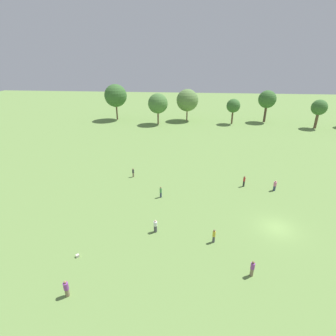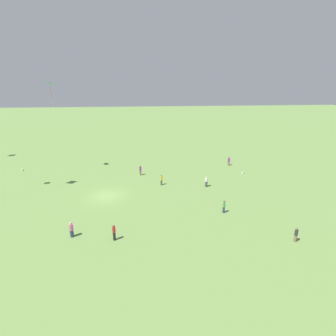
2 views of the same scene
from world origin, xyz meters
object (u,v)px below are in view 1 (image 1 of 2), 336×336
object	(u,v)px
person_2	(155,226)
person_5	(66,289)
person_0	(275,186)
person_3	(214,236)
person_1	(133,173)
person_7	(244,181)
person_6	(161,192)
person_4	(252,269)
picnic_bag_1	(78,256)

from	to	relation	value
person_2	person_5	distance (m)	11.72
person_0	person_3	xyz separation A→B (m)	(-10.28, -13.23, -0.00)
person_0	person_3	world-z (taller)	person_0
person_0	person_3	size ratio (longest dim) A/B	1.03
person_1	person_0	bearing A→B (deg)	-155.00
person_1	person_2	bearing A→B (deg)	143.76
person_1	person_7	size ratio (longest dim) A/B	0.88
person_2	person_6	world-z (taller)	person_6
person_5	person_7	xyz separation A→B (m)	(19.11, 22.69, 0.07)
person_0	person_4	xyz separation A→B (m)	(-6.95, -17.85, 0.01)
person_3	person_6	bearing A→B (deg)	-76.21
person_3	person_5	size ratio (longest dim) A/B	0.98
person_0	picnic_bag_1	size ratio (longest dim) A/B	3.92
person_5	person_1	bearing A→B (deg)	-68.84
picnic_bag_1	person_5	bearing A→B (deg)	-77.15
person_4	person_7	world-z (taller)	person_7
person_1	person_3	size ratio (longest dim) A/B	0.94
person_0	person_6	world-z (taller)	person_0
person_3	person_7	xyz separation A→B (m)	(5.75, 14.22, 0.06)
person_7	person_0	bearing A→B (deg)	112.08
person_6	picnic_bag_1	distance (m)	15.14
person_3	person_1	bearing A→B (deg)	-74.75
person_1	person_5	xyz separation A→B (m)	(-0.63, -24.54, 0.04)
person_3	person_6	xyz separation A→B (m)	(-7.16, 9.52, 0.02)
person_4	person_2	bearing A→B (deg)	10.37
person_0	person_1	distance (m)	23.18
person_4	person_5	xyz separation A→B (m)	(-16.69, -3.85, -0.02)
person_2	picnic_bag_1	world-z (taller)	person_2
person_0	person_7	bearing A→B (deg)	59.96
person_6	person_7	bearing A→B (deg)	-150.98
person_0	person_4	distance (m)	19.16
person_5	picnic_bag_1	bearing A→B (deg)	-54.51
person_1	picnic_bag_1	xyz separation A→B (m)	(-1.71, -19.79, -0.66)
person_3	person_6	distance (m)	11.91
person_3	person_7	bearing A→B (deg)	-135.15
person_4	person_0	bearing A→B (deg)	-70.82
person_2	person_6	bearing A→B (deg)	150.34
person_0	person_2	size ratio (longest dim) A/B	1.05
person_1	person_2	xyz separation A→B (m)	(5.90, -14.81, 0.01)
person_2	person_4	distance (m)	11.74
person_0	person_1	world-z (taller)	person_0
person_0	person_4	world-z (taller)	same
person_0	picnic_bag_1	distance (m)	29.99
picnic_bag_1	person_4	bearing A→B (deg)	-2.89
person_4	picnic_bag_1	xyz separation A→B (m)	(-17.77, 0.90, -0.72)
person_5	picnic_bag_1	distance (m)	4.92
person_5	person_2	bearing A→B (deg)	-101.23
person_0	picnic_bag_1	bearing A→B (deg)	106.67
person_5	picnic_bag_1	world-z (taller)	person_5
person_6	person_4	bearing A→B (deg)	135.56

